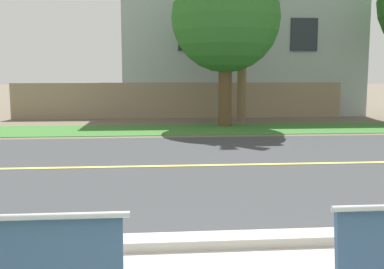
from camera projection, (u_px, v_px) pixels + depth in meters
The scene contains 8 objects.
ground_plane at pixel (172, 153), 10.29m from camera, with size 140.00×140.00×0.00m, color #665B4C.
curb_edge at pixel (196, 241), 4.70m from camera, with size 44.00×0.30×0.11m, color #ADA89E.
street_asphalt at pixel (175, 166), 8.81m from camera, with size 52.00×8.00×0.01m, color #383A3D.
road_centre_line at pixel (175, 166), 8.81m from camera, with size 48.00×0.14×0.01m, color #E0CC4C.
far_verge_grass at pixel (165, 130), 14.52m from camera, with size 48.00×2.80×0.02m, color #38702D.
shade_tree_far_left at pixel (230, 9), 15.05m from camera, with size 3.57×3.57×5.89m.
garden_wall at pixel (180, 100), 18.41m from camera, with size 13.00×0.36×1.40m, color gray.
house_across_street at pixel (234, 39), 21.47m from camera, with size 10.77×6.91×6.60m.
Camera 1 is at (-0.44, -2.15, 1.74)m, focal length 43.39 mm.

